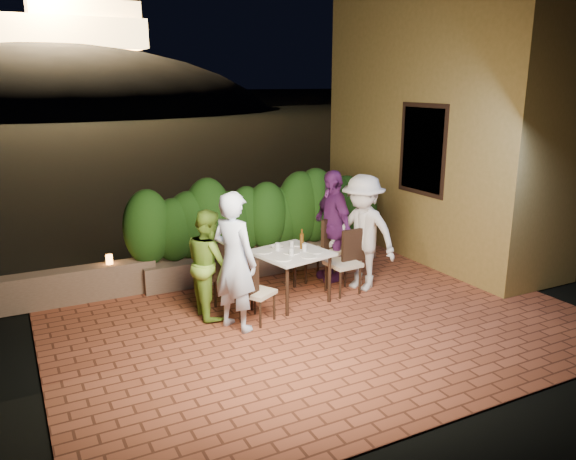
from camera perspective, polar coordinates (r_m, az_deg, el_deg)
ground at (r=7.64m, az=3.72°, el=-9.48°), size 400.00×400.00×0.00m
terrace_floor at (r=8.05m, az=1.87°, el=-8.54°), size 7.00×6.00×0.15m
building_wall at (r=10.75m, az=15.26°, el=11.05°), size 1.60×5.00×5.00m
window_pane at (r=9.90m, az=13.63°, el=7.95°), size 0.08×1.00×1.40m
window_frame at (r=9.90m, az=13.58°, el=7.95°), size 0.06×1.15×1.55m
planter at (r=9.54m, az=-2.32°, el=-2.97°), size 4.20×0.55×0.40m
hedge at (r=9.34m, az=-2.36°, el=1.41°), size 4.00×0.70×1.10m
parapet at (r=8.77m, az=-20.46°, el=-5.23°), size 2.20×0.30×0.50m
hill at (r=66.57m, az=-22.42°, el=7.65°), size 52.00×40.00×22.00m
fortress at (r=66.60m, az=-23.72°, el=20.09°), size 26.00×8.00×8.00m
dining_table at (r=8.19m, az=0.32°, el=-4.73°), size 1.13×1.13×0.75m
plate_nw at (r=7.74m, az=-0.51°, el=-2.94°), size 0.24×0.24×0.01m
plate_sw at (r=8.06m, az=-2.42°, el=-2.23°), size 0.21×0.21×0.01m
plate_ne at (r=8.06m, az=2.70°, el=-2.22°), size 0.22×0.22×0.01m
plate_se at (r=8.42m, az=0.95°, el=-1.45°), size 0.24×0.24×0.01m
plate_centre at (r=8.03m, az=0.36°, el=-2.27°), size 0.24×0.24×0.01m
plate_front at (r=7.85m, az=2.13°, el=-2.68°), size 0.23×0.23×0.01m
glass_nw at (r=7.89m, az=0.35°, el=-2.22°), size 0.06×0.06×0.11m
glass_sw at (r=8.12m, az=-1.07°, el=-1.71°), size 0.07×0.07×0.12m
glass_ne at (r=8.10m, az=1.68°, el=-1.77°), size 0.06×0.06×0.11m
glass_se at (r=8.29m, az=0.39°, el=-1.41°), size 0.06×0.06×0.10m
beer_bottle at (r=8.19m, az=1.41°, el=-0.90°), size 0.06×0.06×0.29m
bowl at (r=8.24m, az=-1.13°, el=-1.73°), size 0.21×0.21×0.04m
chair_left_front at (r=7.50m, az=-3.14°, el=-6.22°), size 0.54×0.54×0.85m
chair_left_back at (r=7.89m, az=-5.62°, el=-4.60°), size 0.52×0.52×1.01m
chair_right_front at (r=8.51m, az=5.62°, el=-3.27°), size 0.48×0.48×0.97m
chair_right_back at (r=8.89m, az=3.57°, el=-2.23°), size 0.65×0.65×1.03m
diner_blue at (r=7.16m, az=-5.46°, el=-3.20°), size 0.69×0.79×1.82m
diner_green at (r=7.67m, az=-8.00°, el=-3.37°), size 0.59×0.74×1.49m
diner_white at (r=8.61m, az=7.57°, el=-0.28°), size 1.06×1.32×1.78m
diner_purple at (r=8.98m, az=4.52°, el=0.46°), size 0.51×1.08×1.79m
parapet_lamp at (r=8.73m, az=-17.70°, el=-2.87°), size 0.10×0.10×0.14m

